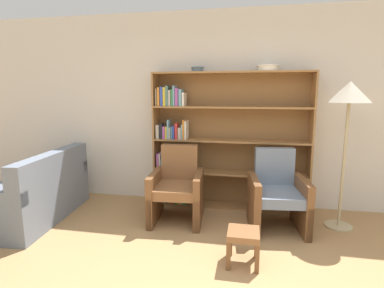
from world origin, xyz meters
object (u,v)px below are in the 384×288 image
(bowl_stoneware, at_px, (198,69))
(bowl_cream, at_px, (268,68))
(armchair_leather, at_px, (177,188))
(couch, at_px, (32,196))
(bookshelf, at_px, (215,143))
(armchair_cushioned, at_px, (277,194))
(footstool, at_px, (243,238))
(floor_lamp, at_px, (349,99))

(bowl_stoneware, distance_m, bowl_cream, 0.93)
(bowl_cream, distance_m, armchair_leather, 1.96)
(couch, distance_m, armchair_leather, 1.88)
(bowl_stoneware, bearing_deg, bookshelf, 4.61)
(bookshelf, bearing_deg, armchair_leather, -125.84)
(armchair_cushioned, bearing_deg, footstool, 60.60)
(bowl_cream, relative_size, footstool, 0.88)
(armchair_cushioned, xyz_separation_m, floor_lamp, (0.76, 0.15, 1.13))
(bookshelf, relative_size, bowl_cream, 7.38)
(couch, bearing_deg, floor_lamp, -88.16)
(couch, height_order, armchair_cushioned, armchair_cushioned)
(armchair_cushioned, bearing_deg, couch, -0.51)
(armchair_leather, distance_m, footstool, 1.25)
(bowl_cream, xyz_separation_m, armchair_leather, (-1.09, -0.56, -1.53))
(couch, bearing_deg, bowl_stoneware, -71.46)
(bowl_cream, xyz_separation_m, armchair_cushioned, (0.14, -0.56, -1.53))
(bowl_stoneware, xyz_separation_m, floor_lamp, (1.83, -0.41, -0.39))
(armchair_cushioned, bearing_deg, floor_lamp, -175.62)
(bookshelf, bearing_deg, floor_lamp, -15.17)
(bowl_stoneware, relative_size, bowl_cream, 0.61)
(bookshelf, height_order, armchair_cushioned, bookshelf)
(armchair_cushioned, relative_size, floor_lamp, 0.54)
(bowl_stoneware, xyz_separation_m, footstool, (0.70, -1.45, -1.67))
(bowl_cream, bearing_deg, floor_lamp, -24.37)
(bookshelf, height_order, floor_lamp, bookshelf)
(couch, relative_size, footstool, 4.82)
(bowl_cream, height_order, armchair_cushioned, bowl_cream)
(footstool, bearing_deg, bowl_cream, 80.78)
(bowl_stoneware, relative_size, armchair_leather, 0.19)
(bookshelf, bearing_deg, armchair_cushioned, -35.24)
(bookshelf, xyz_separation_m, couch, (-2.27, -0.91, -0.62))
(bookshelf, height_order, footstool, bookshelf)
(armchair_cushioned, bearing_deg, bookshelf, -41.96)
(bowl_stoneware, relative_size, footstool, 0.54)
(couch, distance_m, floor_lamp, 4.07)
(bowl_stoneware, xyz_separation_m, armchair_cushioned, (1.07, -0.56, -1.53))
(bowl_cream, height_order, armchair_leather, bowl_cream)
(armchair_leather, bearing_deg, bowl_cream, -157.80)
(bookshelf, bearing_deg, couch, -158.08)
(bookshelf, relative_size, floor_lamp, 1.24)
(couch, height_order, floor_lamp, floor_lamp)
(bowl_cream, distance_m, floor_lamp, 1.06)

